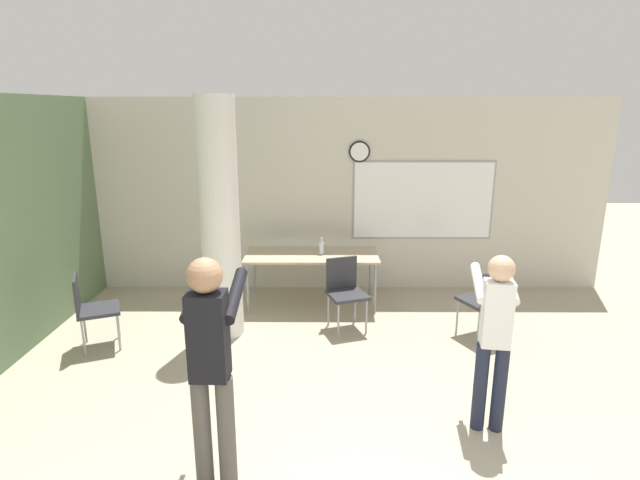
{
  "coord_description": "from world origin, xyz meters",
  "views": [
    {
      "loc": [
        -0.14,
        -2.17,
        2.65
      ],
      "look_at": [
        -0.17,
        2.93,
        1.3
      ],
      "focal_mm": 28.0,
      "sensor_mm": 36.0,
      "label": 1
    }
  ],
  "objects": [
    {
      "name": "wall_back",
      "position": [
        0.03,
        5.06,
        1.4
      ],
      "size": [
        8.0,
        0.15,
        2.8
      ],
      "color": "beige",
      "rests_on": "ground_plane"
    },
    {
      "name": "support_pillar",
      "position": [
        -1.32,
        3.41,
        1.4
      ],
      "size": [
        0.45,
        0.45,
        2.8
      ],
      "color": "silver",
      "rests_on": "ground_plane"
    },
    {
      "name": "folding_table",
      "position": [
        -0.29,
        4.36,
        0.68
      ],
      "size": [
        1.8,
        0.79,
        0.72
      ],
      "color": "tan",
      "rests_on": "ground_plane"
    },
    {
      "name": "bottle_on_table",
      "position": [
        -0.15,
        4.34,
        0.81
      ],
      "size": [
        0.07,
        0.07,
        0.23
      ],
      "color": "silver",
      "rests_on": "folding_table"
    },
    {
      "name": "chair_by_left_wall",
      "position": [
        -2.73,
        3.02,
        0.51
      ],
      "size": [
        0.58,
        0.58,
        0.87
      ],
      "color": "#2D2D33",
      "rests_on": "ground_plane"
    },
    {
      "name": "chair_table_front",
      "position": [
        0.14,
        3.59,
        0.51
      ],
      "size": [
        0.56,
        0.56,
        0.87
      ],
      "color": "#2D2D33",
      "rests_on": "ground_plane"
    },
    {
      "name": "chair_mid_room",
      "position": [
        1.76,
        3.27,
        0.51
      ],
      "size": [
        0.59,
        0.59,
        0.87
      ],
      "color": "#2D2D33",
      "rests_on": "ground_plane"
    },
    {
      "name": "person_playing_side",
      "position": [
        1.26,
        1.57,
        0.91
      ],
      "size": [
        0.4,
        0.63,
        1.54
      ],
      "color": "#1E2338",
      "rests_on": "ground_plane"
    },
    {
      "name": "person_playing_front",
      "position": [
        -0.9,
        0.9,
        1.01
      ],
      "size": [
        0.39,
        0.68,
        1.72
      ],
      "color": "#514C47",
      "rests_on": "ground_plane"
    }
  ]
}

